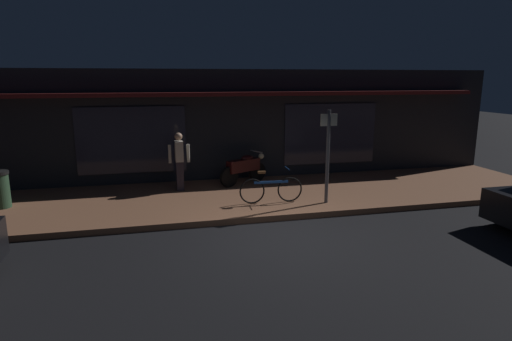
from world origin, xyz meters
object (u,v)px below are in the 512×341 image
object	(u,v)px
bicycle_parked	(271,189)
sign_post	(328,151)
motorcycle	(244,168)
person_photographer	(179,160)
trash_bin	(0,189)

from	to	relation	value
bicycle_parked	sign_post	world-z (taller)	sign_post
motorcycle	person_photographer	distance (m)	2.02
bicycle_parked	sign_post	size ratio (longest dim) A/B	0.69
sign_post	bicycle_parked	bearing A→B (deg)	167.10
sign_post	trash_bin	bearing A→B (deg)	169.62
bicycle_parked	sign_post	xyz separation A→B (m)	(1.40, -0.32, 1.00)
person_photographer	trash_bin	world-z (taller)	person_photographer
trash_bin	sign_post	bearing A→B (deg)	-10.38
motorcycle	trash_bin	bearing A→B (deg)	-171.18
bicycle_parked	person_photographer	xyz separation A→B (m)	(-2.21, 1.85, 0.52)
person_photographer	sign_post	xyz separation A→B (m)	(3.62, -2.18, 0.48)
motorcycle	trash_bin	xyz separation A→B (m)	(-6.42, -1.00, -0.03)
trash_bin	motorcycle	bearing A→B (deg)	8.82
bicycle_parked	trash_bin	xyz separation A→B (m)	(-6.67, 1.16, 0.11)
sign_post	person_photographer	bearing A→B (deg)	148.95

